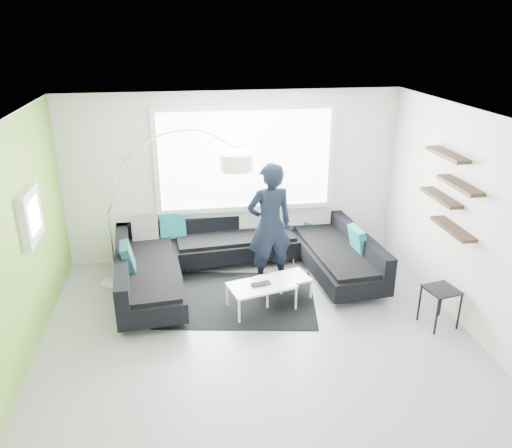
{
  "coord_description": "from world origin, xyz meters",
  "views": [
    {
      "loc": [
        -0.86,
        -5.39,
        3.77
      ],
      "look_at": [
        0.12,
        0.9,
        1.2
      ],
      "focal_mm": 35.0,
      "sensor_mm": 36.0,
      "label": 1
    }
  ],
  "objects": [
    {
      "name": "ground",
      "position": [
        0.0,
        0.0,
        0.0
      ],
      "size": [
        5.5,
        5.5,
        0.0
      ],
      "primitive_type": "plane",
      "color": "gray",
      "rests_on": "ground"
    },
    {
      "name": "room_shell",
      "position": [
        0.04,
        0.21,
        1.81
      ],
      "size": [
        5.54,
        5.04,
        2.82
      ],
      "color": "silver",
      "rests_on": "ground"
    },
    {
      "name": "sectional_sofa",
      "position": [
        0.05,
        1.49,
        0.37
      ],
      "size": [
        4.02,
        2.68,
        0.83
      ],
      "rotation": [
        0.0,
        0.0,
        0.08
      ],
      "color": "black",
      "rests_on": "ground"
    },
    {
      "name": "rug",
      "position": [
        -0.15,
        0.96,
        0.01
      ],
      "size": [
        2.49,
        1.99,
        0.01
      ],
      "primitive_type": "cube",
      "rotation": [
        0.0,
        0.0,
        -0.17
      ],
      "color": "black",
      "rests_on": "ground"
    },
    {
      "name": "coffee_table",
      "position": [
        0.35,
        0.78,
        0.19
      ],
      "size": [
        1.29,
        0.94,
        0.38
      ],
      "primitive_type": "cube",
      "rotation": [
        0.0,
        0.0,
        0.25
      ],
      "color": "silver",
      "rests_on": "ground"
    },
    {
      "name": "arc_lamp",
      "position": [
        -1.95,
        1.7,
        1.18
      ],
      "size": [
        2.18,
        0.54,
        2.36
      ],
      "primitive_type": null,
      "rotation": [
        0.0,
        0.0,
        -0.01
      ],
      "color": "silver",
      "rests_on": "ground"
    },
    {
      "name": "side_table",
      "position": [
        2.42,
        -0.12,
        0.27
      ],
      "size": [
        0.46,
        0.46,
        0.54
      ],
      "primitive_type": "cube",
      "rotation": [
        0.0,
        0.0,
        0.18
      ],
      "color": "black",
      "rests_on": "ground"
    },
    {
      "name": "person",
      "position": [
        0.41,
        1.39,
        0.96
      ],
      "size": [
        0.85,
        0.69,
        1.92
      ],
      "primitive_type": "imported",
      "rotation": [
        0.0,
        0.0,
        3.31
      ],
      "color": "black",
      "rests_on": "ground"
    },
    {
      "name": "laptop",
      "position": [
        0.16,
        0.61,
        0.39
      ],
      "size": [
        0.36,
        0.3,
        0.02
      ],
      "primitive_type": "imported",
      "rotation": [
        0.0,
        0.0,
        0.2
      ],
      "color": "black",
      "rests_on": "coffee_table"
    }
  ]
}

